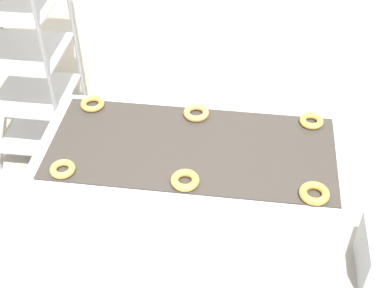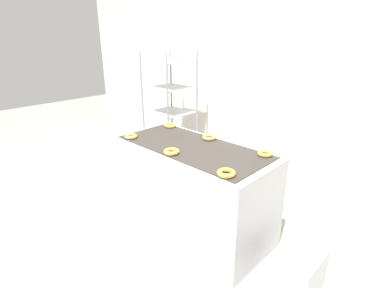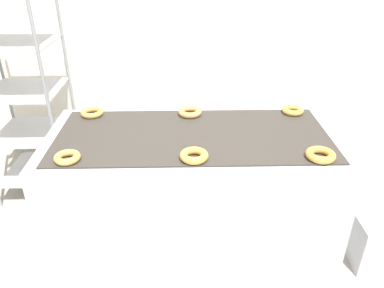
{
  "view_description": "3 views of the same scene",
  "coord_description": "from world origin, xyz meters",
  "px_view_note": "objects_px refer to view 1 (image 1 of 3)",
  "views": [
    {
      "loc": [
        0.26,
        -1.4,
        2.75
      ],
      "look_at": [
        0.0,
        0.62,
        0.92
      ],
      "focal_mm": 50.0,
      "sensor_mm": 36.0,
      "label": 1
    },
    {
      "loc": [
        1.81,
        -1.28,
        1.9
      ],
      "look_at": [
        0.0,
        0.62,
        0.92
      ],
      "focal_mm": 28.0,
      "sensor_mm": 36.0,
      "label": 2
    },
    {
      "loc": [
        -0.05,
        -1.18,
        1.82
      ],
      "look_at": [
        0.0,
        0.77,
        0.76
      ],
      "focal_mm": 35.0,
      "sensor_mm": 36.0,
      "label": 3
    }
  ],
  "objects_px": {
    "donut_near_left": "(63,169)",
    "donut_far_left": "(92,104)",
    "donut_far_right": "(311,121)",
    "donut_near_center": "(184,180)",
    "baking_rack_cart": "(24,52)",
    "donut_near_right": "(314,193)",
    "donut_far_center": "(196,113)",
    "fryer_machine": "(192,205)"
  },
  "relations": [
    {
      "from": "donut_near_right",
      "to": "donut_far_center",
      "type": "relative_size",
      "value": 1.01
    },
    {
      "from": "baking_rack_cart",
      "to": "donut_far_right",
      "type": "relative_size",
      "value": 12.98
    },
    {
      "from": "fryer_machine",
      "to": "donut_far_left",
      "type": "distance_m",
      "value": 0.8
    },
    {
      "from": "donut_near_center",
      "to": "donut_far_right",
      "type": "relative_size",
      "value": 1.08
    },
    {
      "from": "donut_near_left",
      "to": "donut_near_center",
      "type": "distance_m",
      "value": 0.6
    },
    {
      "from": "donut_near_left",
      "to": "donut_near_right",
      "type": "height_order",
      "value": "donut_near_right"
    },
    {
      "from": "fryer_machine",
      "to": "donut_far_center",
      "type": "distance_m",
      "value": 0.54
    },
    {
      "from": "donut_near_left",
      "to": "donut_far_left",
      "type": "height_order",
      "value": "same"
    },
    {
      "from": "donut_near_left",
      "to": "donut_near_center",
      "type": "relative_size",
      "value": 0.9
    },
    {
      "from": "baking_rack_cart",
      "to": "donut_near_center",
      "type": "height_order",
      "value": "baking_rack_cart"
    },
    {
      "from": "donut_far_left",
      "to": "fryer_machine",
      "type": "bearing_deg",
      "value": -24.08
    },
    {
      "from": "baking_rack_cart",
      "to": "donut_far_center",
      "type": "xyz_separation_m",
      "value": [
        1.22,
        -0.58,
        0.07
      ]
    },
    {
      "from": "donut_near_left",
      "to": "donut_far_left",
      "type": "xyz_separation_m",
      "value": [
        0.01,
        0.53,
        -0.0
      ]
    },
    {
      "from": "donut_near_left",
      "to": "donut_far_center",
      "type": "height_order",
      "value": "donut_far_center"
    },
    {
      "from": "donut_near_left",
      "to": "donut_near_right",
      "type": "bearing_deg",
      "value": -0.38
    },
    {
      "from": "donut_near_left",
      "to": "donut_near_right",
      "type": "relative_size",
      "value": 0.88
    },
    {
      "from": "donut_far_right",
      "to": "donut_far_center",
      "type": "bearing_deg",
      "value": -178.95
    },
    {
      "from": "fryer_machine",
      "to": "baking_rack_cart",
      "type": "distance_m",
      "value": 1.54
    },
    {
      "from": "donut_near_right",
      "to": "donut_far_right",
      "type": "bearing_deg",
      "value": 89.28
    },
    {
      "from": "fryer_machine",
      "to": "donut_near_left",
      "type": "relative_size",
      "value": 12.68
    },
    {
      "from": "baking_rack_cart",
      "to": "donut_far_right",
      "type": "height_order",
      "value": "baking_rack_cart"
    },
    {
      "from": "fryer_machine",
      "to": "donut_near_center",
      "type": "bearing_deg",
      "value": -90.81
    },
    {
      "from": "donut_near_left",
      "to": "donut_far_right",
      "type": "distance_m",
      "value": 1.33
    },
    {
      "from": "donut_near_right",
      "to": "baking_rack_cart",
      "type": "bearing_deg",
      "value": 148.93
    },
    {
      "from": "baking_rack_cart",
      "to": "donut_far_center",
      "type": "height_order",
      "value": "baking_rack_cart"
    },
    {
      "from": "baking_rack_cart",
      "to": "donut_far_center",
      "type": "distance_m",
      "value": 1.35
    },
    {
      "from": "donut_near_right",
      "to": "donut_far_right",
      "type": "distance_m",
      "value": 0.54
    },
    {
      "from": "donut_near_right",
      "to": "donut_far_right",
      "type": "height_order",
      "value": "donut_near_right"
    },
    {
      "from": "donut_far_left",
      "to": "donut_far_center",
      "type": "height_order",
      "value": "donut_far_center"
    },
    {
      "from": "donut_far_right",
      "to": "donut_near_center",
      "type": "bearing_deg",
      "value": -139.35
    },
    {
      "from": "donut_near_right",
      "to": "donut_far_left",
      "type": "bearing_deg",
      "value": 156.09
    },
    {
      "from": "baking_rack_cart",
      "to": "fryer_machine",
      "type": "bearing_deg",
      "value": -34.35
    },
    {
      "from": "baking_rack_cart",
      "to": "donut_far_center",
      "type": "bearing_deg",
      "value": -25.44
    },
    {
      "from": "donut_far_center",
      "to": "donut_far_right",
      "type": "relative_size",
      "value": 1.1
    },
    {
      "from": "donut_near_left",
      "to": "donut_far_center",
      "type": "xyz_separation_m",
      "value": [
        0.59,
        0.52,
        0.0
      ]
    },
    {
      "from": "donut_near_left",
      "to": "donut_near_right",
      "type": "distance_m",
      "value": 1.21
    },
    {
      "from": "donut_near_left",
      "to": "donut_near_center",
      "type": "height_order",
      "value": "donut_near_center"
    },
    {
      "from": "donut_near_right",
      "to": "donut_far_right",
      "type": "relative_size",
      "value": 1.11
    },
    {
      "from": "fryer_machine",
      "to": "baking_rack_cart",
      "type": "xyz_separation_m",
      "value": [
        -1.23,
        0.84,
        0.4
      ]
    },
    {
      "from": "baking_rack_cart",
      "to": "donut_near_center",
      "type": "relative_size",
      "value": 11.99
    },
    {
      "from": "donut_far_left",
      "to": "donut_far_center",
      "type": "xyz_separation_m",
      "value": [
        0.59,
        -0.01,
        0.0
      ]
    },
    {
      "from": "baking_rack_cart",
      "to": "donut_far_left",
      "type": "distance_m",
      "value": 0.85
    }
  ]
}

